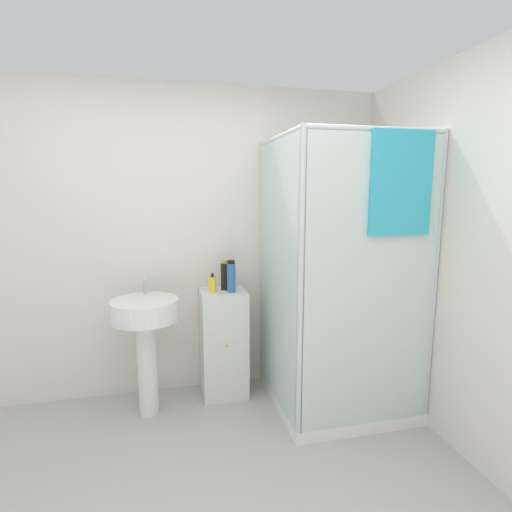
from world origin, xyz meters
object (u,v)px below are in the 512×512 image
object	(u,v)px
sink	(146,328)
shampoo_bottle_blue	(231,277)
soap_dispenser	(212,284)
shampoo_bottle_tall_black	(225,275)

from	to	relation	value
sink	shampoo_bottle_blue	world-z (taller)	shampoo_bottle_blue
sink	soap_dispenser	distance (m)	0.59
shampoo_bottle_tall_black	shampoo_bottle_blue	size ratio (longest dim) A/B	0.95
sink	shampoo_bottle_blue	xyz separation A→B (m)	(0.66, 0.11, 0.33)
shampoo_bottle_tall_black	shampoo_bottle_blue	bearing A→B (deg)	-68.46
sink	shampoo_bottle_tall_black	world-z (taller)	shampoo_bottle_tall_black
sink	soap_dispenser	world-z (taller)	soap_dispenser
shampoo_bottle_tall_black	sink	bearing A→B (deg)	-162.34
sink	shampoo_bottle_blue	distance (m)	0.74
sink	shampoo_bottle_tall_black	xyz separation A→B (m)	(0.62, 0.20, 0.32)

